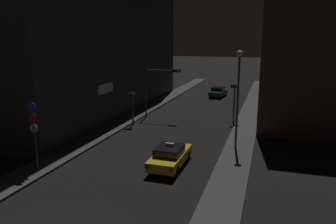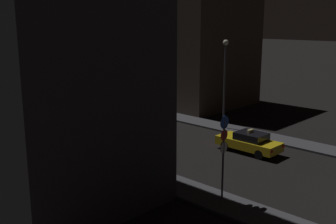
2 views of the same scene
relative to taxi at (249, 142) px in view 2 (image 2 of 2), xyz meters
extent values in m
cube|color=#424247|center=(-7.86, 17.46, -0.66)|extent=(2.16, 59.09, 0.15)
cube|color=#424247|center=(3.94, 17.46, -0.66)|extent=(2.16, 59.09, 0.15)
cube|color=white|center=(-8.90, 8.14, 2.86)|extent=(0.08, 2.80, 0.90)
cube|color=#473D33|center=(10.23, 20.41, 6.11)|extent=(10.43, 23.73, 13.69)
cube|color=yellow|center=(4.98, 15.67, 1.73)|extent=(0.08, 2.80, 0.90)
cube|color=yellow|center=(0.00, 0.05, -0.12)|extent=(1.84, 4.42, 0.60)
cube|color=black|center=(0.00, -0.15, 0.43)|extent=(1.60, 2.00, 0.50)
cube|color=red|center=(-0.77, -2.16, -0.02)|extent=(0.24, 0.06, 0.16)
cube|color=red|center=(0.73, -2.18, -0.02)|extent=(0.24, 0.06, 0.16)
cylinder|color=black|center=(-0.79, 1.42, -0.42)|extent=(0.23, 0.64, 0.64)
cylinder|color=black|center=(0.81, 1.40, -0.42)|extent=(0.23, 0.64, 0.64)
cylinder|color=black|center=(-0.81, -1.31, -0.42)|extent=(0.23, 0.64, 0.64)
cylinder|color=black|center=(0.79, -1.32, -0.42)|extent=(0.23, 0.64, 0.64)
cube|color=#F4E08C|center=(0.00, -0.05, 0.78)|extent=(0.56, 0.19, 0.20)
cube|color=#1E512D|center=(-1.20, 27.46, -0.12)|extent=(2.18, 4.54, 0.60)
cube|color=black|center=(-1.22, 27.26, 0.43)|extent=(1.75, 2.11, 0.50)
cube|color=red|center=(-2.15, 25.32, -0.02)|extent=(0.24, 0.08, 0.16)
cube|color=red|center=(-0.65, 25.19, -0.02)|extent=(0.24, 0.08, 0.16)
cylinder|color=black|center=(-1.88, 28.89, -0.42)|extent=(0.28, 0.66, 0.64)
cylinder|color=black|center=(-0.29, 28.75, -0.42)|extent=(0.28, 0.66, 0.64)
cylinder|color=black|center=(-2.12, 26.17, -0.42)|extent=(0.28, 0.66, 0.64)
cylinder|color=black|center=(-0.53, 26.03, -0.42)|extent=(0.28, 0.66, 0.64)
cylinder|color=#47474C|center=(-6.53, 12.44, 1.91)|extent=(0.16, 0.16, 5.30)
cylinder|color=#47474C|center=(-4.86, 12.44, 4.31)|extent=(3.35, 0.10, 0.10)
cube|color=black|center=(-3.19, 12.44, 4.31)|extent=(0.80, 0.28, 0.32)
sphere|color=#3F0C0C|center=(-3.43, 12.26, 4.31)|extent=(0.20, 0.20, 0.20)
sphere|color=#3F2D0C|center=(-3.19, 12.26, 4.31)|extent=(0.20, 0.20, 0.20)
sphere|color=#19E54C|center=(-2.94, 12.26, 4.31)|extent=(0.20, 0.20, 0.20)
cylinder|color=#47474C|center=(-6.53, 8.97, 0.89)|extent=(0.16, 0.16, 3.25)
cube|color=black|center=(-6.53, 8.97, 2.26)|extent=(0.80, 0.28, 0.32)
sphere|color=#3F0C0C|center=(-6.78, 8.79, 2.26)|extent=(0.20, 0.20, 0.20)
sphere|color=#3F2D0C|center=(-6.53, 8.79, 2.26)|extent=(0.20, 0.20, 0.20)
sphere|color=#19E54C|center=(-6.29, 8.79, 2.26)|extent=(0.20, 0.20, 0.20)
cylinder|color=#47474C|center=(2.61, 13.01, 1.21)|extent=(0.16, 0.16, 3.90)
cube|color=black|center=(2.61, 13.01, 2.91)|extent=(0.80, 0.28, 0.32)
sphere|color=#3F0C0C|center=(2.36, 12.84, 2.91)|extent=(0.20, 0.20, 0.20)
sphere|color=#3F2D0C|center=(2.61, 12.84, 2.91)|extent=(0.20, 0.20, 0.20)
sphere|color=#19E54C|center=(2.86, 12.84, 2.91)|extent=(0.20, 0.20, 0.20)
cylinder|color=#47474C|center=(-7.62, -3.32, 1.47)|extent=(0.10, 0.10, 4.11)
cylinder|color=blue|center=(-7.62, -3.34, 3.37)|extent=(0.64, 0.03, 0.64)
cylinder|color=red|center=(-7.62, -3.34, 2.74)|extent=(0.53, 0.03, 0.53)
cylinder|color=white|center=(-7.62, -3.34, 2.09)|extent=(0.54, 0.03, 0.54)
cylinder|color=#47474C|center=(3.68, 4.85, 2.79)|extent=(0.16, 0.16, 6.75)
sphere|color=#EAE5C6|center=(3.68, 4.85, 6.39)|extent=(0.46, 0.46, 0.46)
camera|label=1|loc=(5.86, -18.96, 7.35)|focal=34.67mm
camera|label=2|loc=(-23.22, -14.47, 8.19)|focal=43.70mm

